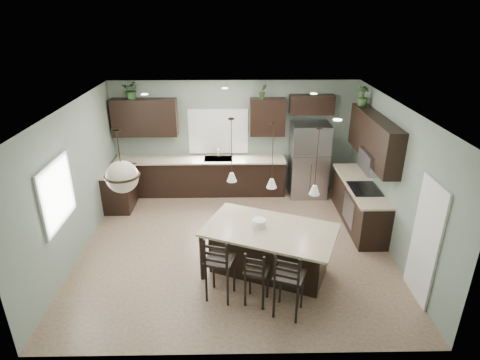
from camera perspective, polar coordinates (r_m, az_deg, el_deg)
name	(u,v)px	position (r m, az deg, el deg)	size (l,w,h in m)	color
ground	(235,245)	(8.17, -0.66, -9.20)	(6.00, 6.00, 0.00)	#9E8466
pantry_door	(425,242)	(6.99, 24.85, -8.00)	(0.04, 0.82, 2.04)	white
window_back	(218,131)	(10.03, -3.12, 6.92)	(1.35, 0.02, 1.00)	white
window_left	(56,194)	(7.33, -24.70, -1.79)	(0.02, 1.10, 1.00)	white
left_return_cabs	(120,190)	(9.81, -16.72, -1.35)	(0.60, 0.90, 0.90)	black
left_return_countertop	(118,171)	(9.63, -16.93, 1.19)	(0.66, 0.96, 0.04)	#C3B394
back_lower_cabs	(201,177)	(10.16, -5.57, 0.47)	(4.20, 0.60, 0.90)	black
back_countertop	(200,160)	(9.97, -5.68, 2.91)	(4.20, 0.66, 0.04)	#C3B394
sink_inset	(218,159)	(9.93, -3.10, 3.02)	(0.70, 0.45, 0.01)	gray
faucet	(218,154)	(9.86, -3.12, 3.74)	(0.02, 0.02, 0.28)	silver
back_upper_left	(145,118)	(9.99, -13.39, 8.64)	(1.55, 0.34, 0.90)	black
back_upper_right	(267,117)	(9.80, 3.92, 8.93)	(0.85, 0.34, 0.90)	black
fridge_header	(312,104)	(9.87, 10.16, 10.53)	(1.05, 0.34, 0.45)	black
right_lower_cabs	(359,204)	(9.12, 16.54, -3.29)	(0.60, 2.35, 0.90)	black
right_countertop	(360,184)	(8.92, 16.76, -0.60)	(0.66, 2.35, 0.04)	#C3B394
cooktop	(364,189)	(8.67, 17.29, -1.19)	(0.58, 0.75, 0.02)	black
wall_oven_front	(348,210)	(8.80, 15.14, -4.15)	(0.01, 0.72, 0.60)	gray
right_upper_cabs	(374,138)	(8.61, 18.51, 5.67)	(0.34, 2.35, 0.90)	black
microwave	(373,161)	(8.48, 18.42, 2.53)	(0.40, 0.75, 0.40)	gray
refrigerator	(309,160)	(10.01, 9.75, 2.80)	(0.90, 0.74, 1.85)	#9999A1
kitchen_island	(269,252)	(7.15, 4.17, -10.14)	(2.21, 1.25, 0.92)	black
serving_dish	(259,223)	(6.92, 2.72, -6.15)	(0.24, 0.24, 0.14)	white
bar_stool_left	(220,266)	(6.57, -2.85, -12.19)	(0.44, 0.44, 1.18)	black
bar_stool_center	(257,276)	(6.51, 2.40, -13.50)	(0.37, 0.37, 1.00)	black
bar_stool_right	(289,282)	(6.30, 6.98, -14.22)	(0.43, 0.43, 1.17)	black
pendant_left	(232,151)	(6.56, -1.22, 4.21)	(0.17, 0.17, 1.10)	silver
pendant_center	(273,156)	(6.33, 4.65, 3.42)	(0.17, 0.17, 1.10)	silver
pendant_right	(317,162)	(6.18, 10.86, 2.55)	(0.17, 0.17, 1.10)	white
chandelier	(120,161)	(6.21, -16.67, 2.56)	(0.53, 0.53, 1.00)	beige
plant_back_left	(132,90)	(9.87, -15.18, 12.29)	(0.40, 0.35, 0.44)	#22481F
plant_back_right	(263,91)	(9.62, 3.26, 12.49)	(0.19, 0.15, 0.35)	#335123
plant_right_wall	(363,96)	(9.28, 17.09, 11.33)	(0.24, 0.24, 0.42)	#355927
room_shell	(235,166)	(7.39, -0.72, 1.94)	(6.00, 6.00, 6.00)	slate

